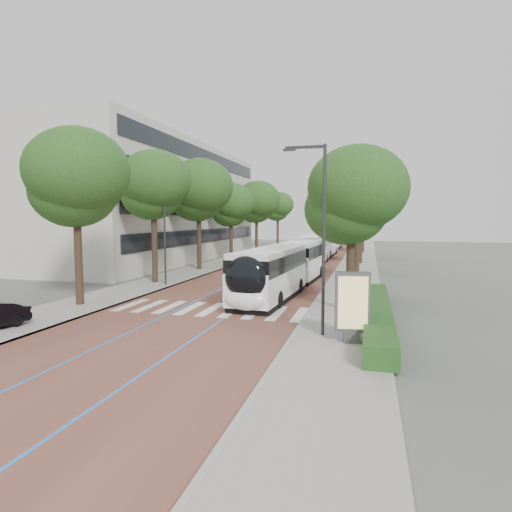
# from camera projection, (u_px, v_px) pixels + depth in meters

# --- Properties ---
(ground) EXTENTS (160.00, 160.00, 0.00)m
(ground) POSITION_uv_depth(u_px,v_px,m) (201.00, 313.00, 22.86)
(ground) COLOR #51544C
(ground) RESTS_ON ground
(road) EXTENTS (11.00, 140.00, 0.02)m
(road) POSITION_uv_depth(u_px,v_px,m) (307.00, 254.00, 61.37)
(road) COLOR brown
(road) RESTS_ON ground
(sidewalk_left) EXTENTS (4.00, 140.00, 0.12)m
(sidewalk_left) POSITION_uv_depth(u_px,v_px,m) (257.00, 252.00, 63.29)
(sidewalk_left) COLOR gray
(sidewalk_left) RESTS_ON ground
(sidewalk_right) EXTENTS (4.00, 140.00, 0.12)m
(sidewalk_right) POSITION_uv_depth(u_px,v_px,m) (361.00, 255.00, 59.44)
(sidewalk_right) COLOR gray
(sidewalk_right) RESTS_ON ground
(kerb_left) EXTENTS (0.20, 140.00, 0.14)m
(kerb_left) POSITION_uv_depth(u_px,v_px,m) (269.00, 253.00, 62.80)
(kerb_left) COLOR gray
(kerb_left) RESTS_ON ground
(kerb_right) EXTENTS (0.20, 140.00, 0.14)m
(kerb_right) POSITION_uv_depth(u_px,v_px,m) (347.00, 254.00, 59.93)
(kerb_right) COLOR gray
(kerb_right) RESTS_ON ground
(zebra_crossing) EXTENTS (10.55, 3.60, 0.01)m
(zebra_crossing) POSITION_uv_depth(u_px,v_px,m) (211.00, 309.00, 23.77)
(zebra_crossing) COLOR silver
(zebra_crossing) RESTS_ON ground
(lane_line_left) EXTENTS (0.12, 126.00, 0.01)m
(lane_line_left) POSITION_uv_depth(u_px,v_px,m) (296.00, 254.00, 61.78)
(lane_line_left) COLOR blue
(lane_line_left) RESTS_ON road
(lane_line_right) EXTENTS (0.12, 126.00, 0.01)m
(lane_line_right) POSITION_uv_depth(u_px,v_px,m) (318.00, 254.00, 60.96)
(lane_line_right) COLOR blue
(lane_line_right) RESTS_ON road
(office_building) EXTENTS (18.11, 40.00, 14.00)m
(office_building) POSITION_uv_depth(u_px,v_px,m) (141.00, 203.00, 54.19)
(office_building) COLOR #B4B2A7
(office_building) RESTS_ON ground
(hedge) EXTENTS (1.20, 14.00, 0.80)m
(hedge) POSITION_uv_depth(u_px,v_px,m) (378.00, 314.00, 20.48)
(hedge) COLOR #1C4518
(hedge) RESTS_ON sidewalk_right
(streetlight_near) EXTENTS (1.82, 0.20, 8.00)m
(streetlight_near) POSITION_uv_depth(u_px,v_px,m) (320.00, 224.00, 17.86)
(streetlight_near) COLOR #2F2F32
(streetlight_near) RESTS_ON sidewalk_right
(streetlight_far) EXTENTS (1.82, 0.20, 8.00)m
(streetlight_far) POSITION_uv_depth(u_px,v_px,m) (349.00, 221.00, 41.93)
(streetlight_far) COLOR #2F2F32
(streetlight_far) RESTS_ON sidewalk_right
(lamp_post_left) EXTENTS (0.14, 0.14, 8.00)m
(lamp_post_left) POSITION_uv_depth(u_px,v_px,m) (165.00, 231.00, 31.77)
(lamp_post_left) COLOR #2F2F32
(lamp_post_left) RESTS_ON sidewalk_left
(trees_left) EXTENTS (6.46, 60.50, 10.24)m
(trees_left) POSITION_uv_depth(u_px,v_px,m) (222.00, 200.00, 48.09)
(trees_left) COLOR black
(trees_left) RESTS_ON ground
(trees_right) EXTENTS (5.40, 47.28, 8.76)m
(trees_right) POSITION_uv_depth(u_px,v_px,m) (360.00, 208.00, 42.66)
(trees_right) COLOR black
(trees_right) RESTS_ON ground
(lead_bus) EXTENTS (3.59, 18.51, 3.20)m
(lead_bus) POSITION_uv_depth(u_px,v_px,m) (286.00, 267.00, 30.09)
(lead_bus) COLOR black
(lead_bus) RESTS_ON ground
(bus_queued_0) EXTENTS (2.57, 12.40, 3.20)m
(bus_queued_0) POSITION_uv_depth(u_px,v_px,m) (312.00, 251.00, 45.77)
(bus_queued_0) COLOR white
(bus_queued_0) RESTS_ON ground
(bus_queued_1) EXTENTS (2.85, 12.46, 3.20)m
(bus_queued_1) POSITION_uv_depth(u_px,v_px,m) (324.00, 244.00, 57.62)
(bus_queued_1) COLOR white
(bus_queued_1) RESTS_ON ground
(bus_queued_2) EXTENTS (2.83, 12.46, 3.20)m
(bus_queued_2) POSITION_uv_depth(u_px,v_px,m) (331.00, 239.00, 70.59)
(bus_queued_2) COLOR white
(bus_queued_2) RESTS_ON ground
(bus_queued_3) EXTENTS (2.62, 12.42, 3.20)m
(bus_queued_3) POSITION_uv_depth(u_px,v_px,m) (336.00, 236.00, 83.58)
(bus_queued_3) COLOR white
(bus_queued_3) RESTS_ON ground
(ad_panel) EXTENTS (1.40, 0.61, 2.84)m
(ad_panel) POSITION_uv_depth(u_px,v_px,m) (352.00, 305.00, 17.03)
(ad_panel) COLOR #59595B
(ad_panel) RESTS_ON sidewalk_right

